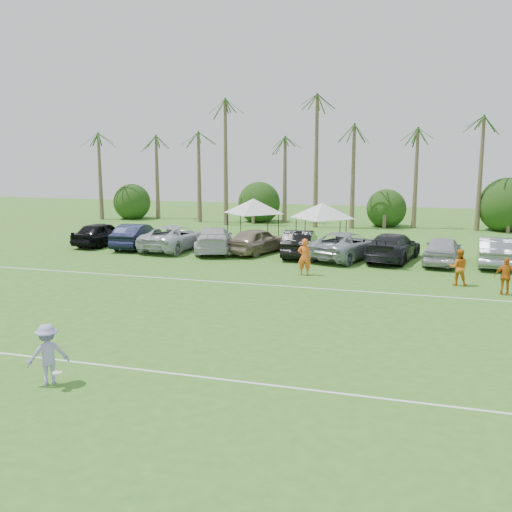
# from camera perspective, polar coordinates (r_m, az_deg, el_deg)

# --- Properties ---
(ground) EXTENTS (120.00, 120.00, 0.00)m
(ground) POSITION_cam_1_polar(r_m,az_deg,el_deg) (17.05, -19.15, -12.55)
(ground) COLOR #3A6E21
(ground) RESTS_ON ground
(field_lines) EXTENTS (80.00, 12.10, 0.01)m
(field_lines) POSITION_cam_1_polar(r_m,az_deg,el_deg) (23.59, -7.72, -5.72)
(field_lines) COLOR white
(field_lines) RESTS_ON ground
(palm_tree_0) EXTENTS (2.40, 2.40, 8.90)m
(palm_tree_0) POSITION_cam_1_polar(r_m,az_deg,el_deg) (59.63, -15.43, 10.81)
(palm_tree_0) COLOR brown
(palm_tree_0) RESTS_ON ground
(palm_tree_1) EXTENTS (2.40, 2.40, 9.90)m
(palm_tree_1) POSITION_cam_1_polar(r_m,az_deg,el_deg) (57.17, -11.13, 11.90)
(palm_tree_1) COLOR brown
(palm_tree_1) RESTS_ON ground
(palm_tree_2) EXTENTS (2.40, 2.40, 10.90)m
(palm_tree_2) POSITION_cam_1_polar(r_m,az_deg,el_deg) (55.07, -6.43, 12.99)
(palm_tree_2) COLOR brown
(palm_tree_2) RESTS_ON ground
(palm_tree_3) EXTENTS (2.40, 2.40, 11.90)m
(palm_tree_3) POSITION_cam_1_polar(r_m,az_deg,el_deg) (53.69, -2.40, 14.03)
(palm_tree_3) COLOR brown
(palm_tree_3) RESTS_ON ground
(palm_tree_4) EXTENTS (2.40, 2.40, 8.90)m
(palm_tree_4) POSITION_cam_1_polar(r_m,az_deg,el_deg) (52.40, 1.84, 11.30)
(palm_tree_4) COLOR brown
(palm_tree_4) RESTS_ON ground
(palm_tree_5) EXTENTS (2.40, 2.40, 9.90)m
(palm_tree_5) POSITION_cam_1_polar(r_m,az_deg,el_deg) (51.54, 6.25, 12.24)
(palm_tree_5) COLOR brown
(palm_tree_5) RESTS_ON ground
(palm_tree_6) EXTENTS (2.40, 2.40, 10.90)m
(palm_tree_6) POSITION_cam_1_polar(r_m,az_deg,el_deg) (51.00, 10.81, 13.11)
(palm_tree_6) COLOR brown
(palm_tree_6) RESTS_ON ground
(palm_tree_7) EXTENTS (2.40, 2.40, 11.90)m
(palm_tree_7) POSITION_cam_1_polar(r_m,az_deg,el_deg) (50.78, 15.47, 13.91)
(palm_tree_7) COLOR brown
(palm_tree_7) RESTS_ON ground
(palm_tree_8) EXTENTS (2.40, 2.40, 8.90)m
(palm_tree_8) POSITION_cam_1_polar(r_m,az_deg,el_deg) (50.76, 21.07, 10.68)
(palm_tree_8) COLOR brown
(palm_tree_8) RESTS_ON ground
(bush_tree_0) EXTENTS (4.00, 4.00, 4.00)m
(bush_tree_0) POSITION_cam_1_polar(r_m,az_deg,el_deg) (59.15, -12.18, 5.44)
(bush_tree_0) COLOR brown
(bush_tree_0) RESTS_ON ground
(bush_tree_1) EXTENTS (4.00, 4.00, 4.00)m
(bush_tree_1) POSITION_cam_1_polar(r_m,az_deg,el_deg) (54.10, 0.03, 5.25)
(bush_tree_1) COLOR brown
(bush_tree_1) RESTS_ON ground
(bush_tree_2) EXTENTS (4.00, 4.00, 4.00)m
(bush_tree_2) POSITION_cam_1_polar(r_m,az_deg,el_deg) (51.95, 12.86, 4.79)
(bush_tree_2) COLOR brown
(bush_tree_2) RESTS_ON ground
(bush_tree_3) EXTENTS (4.00, 4.00, 4.00)m
(bush_tree_3) POSITION_cam_1_polar(r_m,az_deg,el_deg) (52.24, 23.89, 4.20)
(bush_tree_3) COLOR brown
(bush_tree_3) RESTS_ON ground
(sideline_player_a) EXTENTS (0.79, 0.59, 1.99)m
(sideline_player_a) POSITION_cam_1_polar(r_m,az_deg,el_deg) (30.66, 4.87, -0.08)
(sideline_player_a) COLOR orange
(sideline_player_a) RESTS_ON ground
(sideline_player_b) EXTENTS (0.89, 0.69, 1.83)m
(sideline_player_b) POSITION_cam_1_polar(r_m,az_deg,el_deg) (29.88, 19.61, -1.07)
(sideline_player_b) COLOR orange
(sideline_player_b) RESTS_ON ground
(sideline_player_c) EXTENTS (1.05, 0.50, 1.74)m
(sideline_player_c) POSITION_cam_1_polar(r_m,az_deg,el_deg) (28.67, 23.73, -1.88)
(sideline_player_c) COLOR #CE6616
(sideline_player_c) RESTS_ON ground
(canopy_tent_left) EXTENTS (4.63, 4.63, 3.75)m
(canopy_tent_left) POSITION_cam_1_polar(r_m,az_deg,el_deg) (41.90, -0.25, 5.76)
(canopy_tent_left) COLOR black
(canopy_tent_left) RESTS_ON ground
(canopy_tent_right) EXTENTS (4.53, 4.53, 3.67)m
(canopy_tent_right) POSITION_cam_1_polar(r_m,az_deg,el_deg) (39.35, 6.64, 5.30)
(canopy_tent_right) COLOR black
(canopy_tent_right) RESTS_ON ground
(frisbee_player) EXTENTS (1.28, 1.24, 1.75)m
(frisbee_player) POSITION_cam_1_polar(r_m,az_deg,el_deg) (17.28, -20.09, -9.21)
(frisbee_player) COLOR #A195D4
(frisbee_player) RESTS_ON ground
(parked_car_0) EXTENTS (2.57, 5.16, 1.69)m
(parked_car_0) POSITION_cam_1_polar(r_m,az_deg,el_deg) (42.01, -15.15, 2.17)
(parked_car_0) COLOR black
(parked_car_0) RESTS_ON ground
(parked_car_1) EXTENTS (2.21, 5.26, 1.69)m
(parked_car_1) POSITION_cam_1_polar(r_m,az_deg,el_deg) (40.35, -11.85, 1.99)
(parked_car_1) COLOR black
(parked_car_1) RESTS_ON ground
(parked_car_2) EXTENTS (3.22, 6.26, 1.69)m
(parked_car_2) POSITION_cam_1_polar(r_m,az_deg,el_deg) (39.06, -8.13, 1.84)
(parked_car_2) COLOR silver
(parked_car_2) RESTS_ON ground
(parked_car_3) EXTENTS (4.05, 6.27, 1.69)m
(parked_car_3) POSITION_cam_1_polar(r_m,az_deg,el_deg) (37.85, -4.22, 1.65)
(parked_car_3) COLOR silver
(parked_car_3) RESTS_ON ground
(parked_car_4) EXTENTS (3.51, 5.34, 1.69)m
(parked_car_4) POSITION_cam_1_polar(r_m,az_deg,el_deg) (37.29, 0.14, 1.55)
(parked_car_4) COLOR gray
(parked_car_4) RESTS_ON ground
(parked_car_5) EXTENTS (2.28, 5.28, 1.69)m
(parked_car_5) POSITION_cam_1_polar(r_m,az_deg,el_deg) (36.37, 4.40, 1.30)
(parked_car_5) COLOR black
(parked_car_5) RESTS_ON ground
(parked_car_6) EXTENTS (4.55, 6.65, 1.69)m
(parked_car_6) POSITION_cam_1_polar(r_m,az_deg,el_deg) (35.74, 8.88, 1.05)
(parked_car_6) COLOR #949BA1
(parked_car_6) RESTS_ON ground
(parked_car_7) EXTENTS (3.47, 6.18, 1.69)m
(parked_car_7) POSITION_cam_1_polar(r_m,az_deg,el_deg) (35.72, 13.52, 0.89)
(parked_car_7) COLOR black
(parked_car_7) RESTS_ON ground
(parked_car_8) EXTENTS (2.48, 5.13, 1.69)m
(parked_car_8) POSITION_cam_1_polar(r_m,az_deg,el_deg) (35.33, 18.16, 0.56)
(parked_car_8) COLOR #ADACB4
(parked_car_8) RESTS_ON ground
(parked_car_9) EXTENTS (2.06, 5.22, 1.69)m
(parked_car_9) POSITION_cam_1_polar(r_m,az_deg,el_deg) (35.94, 22.74, 0.43)
(parked_car_9) COLOR gray
(parked_car_9) RESTS_ON ground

